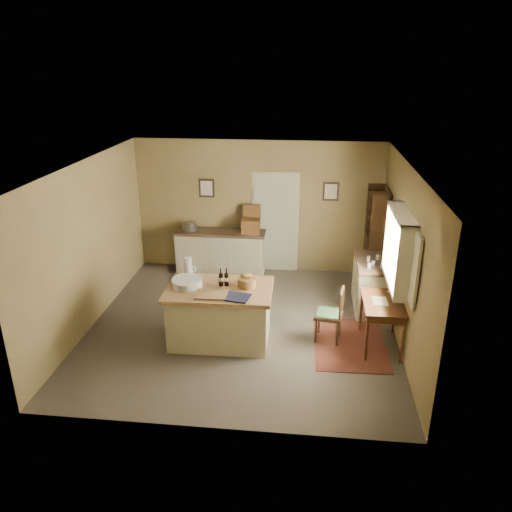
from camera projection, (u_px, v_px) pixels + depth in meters
The scene contains 16 objects.
ground at pixel (242, 326), 8.35m from camera, with size 5.00×5.00×0.00m, color brown.
wall_back at pixel (258, 207), 10.16m from camera, with size 5.00×0.10×2.70m, color olive.
wall_front at pixel (211, 331), 5.54m from camera, with size 5.00×0.10×2.70m, color olive.
wall_left at pixel (89, 245), 8.10m from camera, with size 0.10×5.00×2.70m, color olive.
wall_right at pixel (404, 257), 7.60m from camera, with size 0.10×5.00×2.70m, color olive.
ceiling at pixel (240, 165), 7.35m from camera, with size 5.00×5.00×0.00m, color silver.
door at pixel (275, 222), 10.20m from camera, with size 0.97×0.06×2.11m, color #AFB69C.
framed_prints at pixel (268, 190), 9.98m from camera, with size 2.82×0.02×0.38m.
window at pixel (402, 249), 7.35m from camera, with size 0.25×1.99×1.12m.
work_island at pixel (219, 313), 7.76m from camera, with size 1.64×1.08×1.20m.
sideboard at pixel (221, 251), 10.28m from camera, with size 1.84×0.52×1.18m.
rug at pixel (350, 343), 7.82m from camera, with size 1.10×1.60×0.01m, color #552718.
writing_desk at pixel (383, 307), 7.53m from camera, with size 0.60×0.98×0.82m.
desk_chair at pixel (329, 315), 7.79m from camera, with size 0.41×0.41×0.87m, color black, non-canonical shape.
right_cabinet at pixel (372, 285), 8.79m from camera, with size 0.63×1.12×0.99m.
shelving_unit at pixel (378, 239), 9.45m from camera, with size 0.33×0.88×1.95m.
Camera 1 is at (1.02, -7.26, 4.16)m, focal length 35.00 mm.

